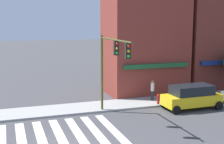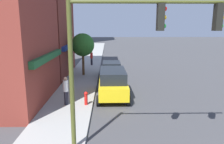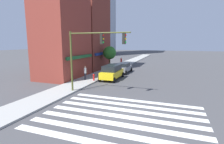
{
  "view_description": "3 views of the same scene",
  "coord_description": "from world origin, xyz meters",
  "px_view_note": "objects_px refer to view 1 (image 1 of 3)",
  "views": [
    {
      "loc": [
        -2.92,
        -16.29,
        7.03
      ],
      "look_at": [
        4.04,
        4.0,
        3.5
      ],
      "focal_mm": 50.0,
      "sensor_mm": 36.0,
      "label": 1
    },
    {
      "loc": [
        -3.95,
        5.02,
        4.92
      ],
      "look_at": [
        13.82,
        4.7,
        1.2
      ],
      "focal_mm": 35.0,
      "sensor_mm": 36.0,
      "label": 2
    },
    {
      "loc": [
        -10.65,
        -3.13,
        4.93
      ],
      "look_at": [
        11.06,
        4.7,
        1.0
      ],
      "focal_mm": 28.0,
      "sensor_mm": 36.0,
      "label": 3
    }
  ],
  "objects_px": {
    "suv_yellow": "(192,96)",
    "pedestrian_white_shirt": "(152,90)",
    "traffic_signal": "(111,59)",
    "fire_hydrant": "(158,99)"
  },
  "relations": [
    {
      "from": "traffic_signal",
      "to": "pedestrian_white_shirt",
      "type": "distance_m",
      "value": 6.92
    },
    {
      "from": "suv_yellow",
      "to": "pedestrian_white_shirt",
      "type": "distance_m",
      "value": 3.57
    },
    {
      "from": "traffic_signal",
      "to": "fire_hydrant",
      "type": "bearing_deg",
      "value": 24.61
    },
    {
      "from": "traffic_signal",
      "to": "suv_yellow",
      "type": "bearing_deg",
      "value": 4.47
    },
    {
      "from": "traffic_signal",
      "to": "pedestrian_white_shirt",
      "type": "bearing_deg",
      "value": 34.99
    },
    {
      "from": "suv_yellow",
      "to": "fire_hydrant",
      "type": "relative_size",
      "value": 5.62
    },
    {
      "from": "traffic_signal",
      "to": "suv_yellow",
      "type": "distance_m",
      "value": 7.8
    },
    {
      "from": "pedestrian_white_shirt",
      "to": "fire_hydrant",
      "type": "relative_size",
      "value": 2.1
    },
    {
      "from": "fire_hydrant",
      "to": "pedestrian_white_shirt",
      "type": "bearing_deg",
      "value": 86.87
    },
    {
      "from": "suv_yellow",
      "to": "pedestrian_white_shirt",
      "type": "height_order",
      "value": "suv_yellow"
    }
  ]
}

